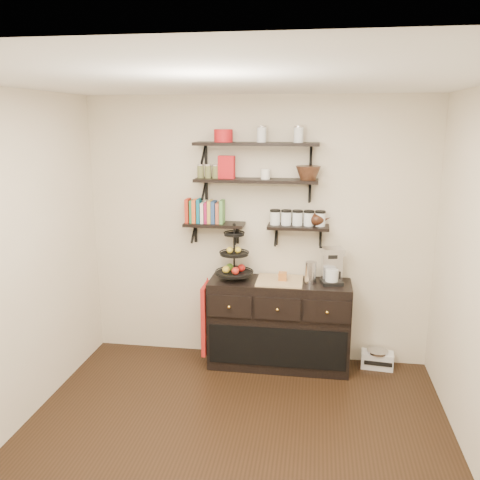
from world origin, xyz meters
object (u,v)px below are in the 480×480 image
at_px(fruit_stand, 235,261).
at_px(coffee_maker, 332,266).
at_px(sideboard, 279,324).
at_px(radio, 377,359).

height_order(fruit_stand, coffee_maker, fruit_stand).
xyz_separation_m(sideboard, coffee_maker, (0.50, 0.02, 0.62)).
xyz_separation_m(coffee_maker, radio, (0.49, 0.07, -0.98)).
bearing_deg(sideboard, fruit_stand, 179.47).
height_order(sideboard, radio, sideboard).
distance_m(sideboard, fruit_stand, 0.78).
height_order(sideboard, coffee_maker, coffee_maker).
bearing_deg(fruit_stand, coffee_maker, 1.23).
relative_size(fruit_stand, coffee_maker, 1.52).
relative_size(sideboard, fruit_stand, 2.55).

